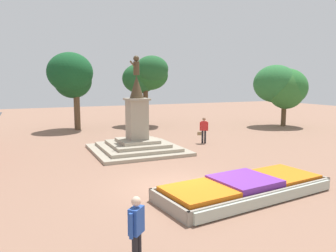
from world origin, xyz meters
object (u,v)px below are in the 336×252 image
flower_planter (245,188)px  pedestrian_crossing_plaza (136,228)px  pedestrian_with_handbag (204,129)px  statue_monument (137,137)px

flower_planter → pedestrian_crossing_plaza: (-5.15, -2.93, 0.70)m
flower_planter → pedestrian_crossing_plaza: bearing=-150.3°
pedestrian_crossing_plaza → pedestrian_with_handbag: bearing=54.3°
flower_planter → pedestrian_with_handbag: bearing=68.4°
statue_monument → pedestrian_with_handbag: bearing=6.8°
pedestrian_with_handbag → pedestrian_crossing_plaza: (-8.90, -12.41, -0.03)m
pedestrian_with_handbag → pedestrian_crossing_plaza: size_ratio=1.05×
statue_monument → pedestrian_crossing_plaza: 12.48m
flower_planter → statue_monument: bearing=97.4°
statue_monument → pedestrian_crossing_plaza: (-4.00, -11.82, 0.11)m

